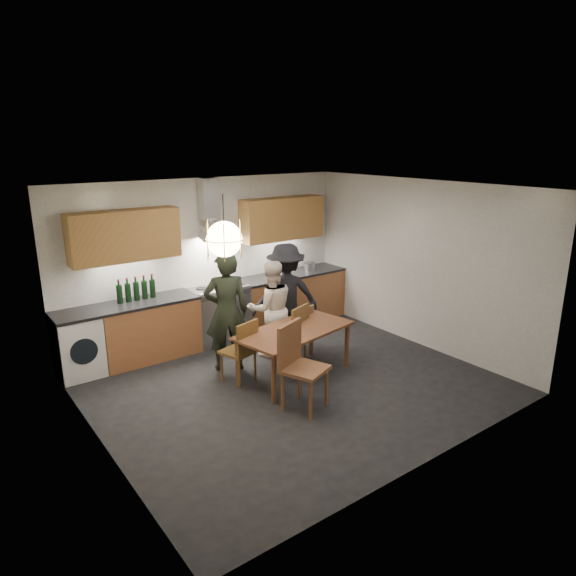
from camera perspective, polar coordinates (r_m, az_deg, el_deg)
ground at (r=7.06m, az=0.27°, el=-10.49°), size 5.00×5.00×0.00m
room_shell at (r=6.47m, az=0.29°, el=3.14°), size 5.02×4.52×2.61m
counter_run at (r=8.42m, az=-7.60°, el=-2.81°), size 5.00×0.62×0.90m
range_stove at (r=8.40m, az=-7.72°, el=-2.90°), size 0.90×0.60×0.92m
wall_fixtures at (r=8.16m, az=-8.51°, el=6.87°), size 4.30×0.54×1.10m
pendant_lamp at (r=5.78m, az=-7.10°, el=5.41°), size 0.43×0.43×0.70m
dining_table at (r=7.01m, az=0.75°, el=-5.21°), size 1.75×1.09×0.69m
chair_back_left at (r=6.90m, az=-5.10°, el=-6.60°), size 0.49×0.49×0.88m
chair_back_mid at (r=7.38m, az=0.68°, el=-4.83°), size 0.53×0.53×0.91m
chair_back_right at (r=7.66m, az=1.45°, el=-4.51°), size 0.45×0.45×0.81m
chair_front at (r=6.23m, az=1.10°, el=-8.03°), size 0.62×0.62×1.07m
person_left at (r=7.21m, az=-6.84°, el=-2.63°), size 0.74×0.62×1.71m
person_mid at (r=7.66m, az=-1.90°, el=-2.33°), size 0.86×0.76×1.47m
person_right at (r=8.03m, az=-0.26°, el=-0.81°), size 1.21×0.94×1.64m
mixing_bowl at (r=8.78m, az=-1.25°, el=1.44°), size 0.35×0.35×0.07m
stock_pot at (r=9.22m, az=2.39°, el=2.38°), size 0.25×0.25×0.14m
wine_bottles at (r=7.80m, az=-16.52°, el=-0.06°), size 0.58×0.08×0.35m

